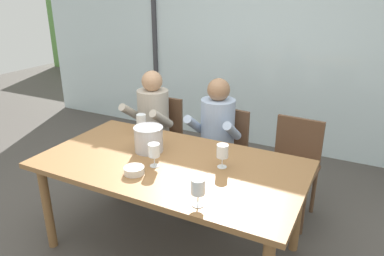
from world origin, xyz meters
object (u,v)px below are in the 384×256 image
person_beige_jumper (149,122)px  person_pale_blue_shirt (214,134)px  wine_glass_center_pour (222,152)px  chair_left_of_center (223,148)px  ice_bucket_primary (149,139)px  wine_glass_near_bucket (198,188)px  chair_near_curtain (160,133)px  wine_glass_by_left_taster (154,151)px  tasting_bowl (134,170)px  wine_glass_by_right_taster (141,121)px  chair_center (294,161)px  dining_table (171,171)px

person_beige_jumper → person_pale_blue_shirt: (0.73, -0.00, 0.00)m
wine_glass_center_pour → chair_left_of_center: bearing=111.6°
ice_bucket_primary → wine_glass_near_bucket: (0.69, -0.51, 0.01)m
chair_near_curtain → wine_glass_by_left_taster: (0.63, -1.08, 0.36)m
person_beige_jumper → wine_glass_near_bucket: (1.16, -1.22, 0.19)m
person_beige_jumper → person_pale_blue_shirt: size_ratio=1.00×
tasting_bowl → chair_left_of_center: bearing=81.4°
chair_left_of_center → person_beige_jumper: size_ratio=0.74×
ice_bucket_primary → wine_glass_near_bucket: bearing=-36.9°
tasting_bowl → wine_glass_by_right_taster: wine_glass_by_right_taster is taller
chair_center → tasting_bowl: (-0.85, -1.22, 0.27)m
chair_left_of_center → wine_glass_center_pour: wine_glass_center_pour is taller
chair_left_of_center → tasting_bowl: bearing=-93.6°
tasting_bowl → wine_glass_center_pour: 0.63m
ice_bucket_primary → person_beige_jumper: bearing=123.9°
person_beige_jumper → tasting_bowl: person_beige_jumper is taller
chair_center → dining_table: bearing=-123.4°
person_beige_jumper → wine_glass_by_left_taster: bearing=-50.5°
chair_near_curtain → person_pale_blue_shirt: bearing=-13.2°
person_beige_jumper → person_pale_blue_shirt: same height
ice_bucket_primary → tasting_bowl: bearing=-71.9°
chair_center → ice_bucket_primary: 1.34m
person_pale_blue_shirt → ice_bucket_primary: (-0.25, -0.70, 0.17)m
chair_near_curtain → tasting_bowl: size_ratio=6.35×
chair_left_of_center → ice_bucket_primary: ice_bucket_primary is taller
chair_left_of_center → wine_glass_by_left_taster: wine_glass_by_left_taster is taller
ice_bucket_primary → wine_glass_by_left_taster: ice_bucket_primary is taller
chair_center → wine_glass_by_left_taster: (-0.79, -1.06, 0.36)m
chair_left_of_center → wine_glass_center_pour: size_ratio=5.17×
wine_glass_near_bucket → wine_glass_by_right_taster: same height
person_pale_blue_shirt → wine_glass_center_pour: (0.37, -0.70, 0.19)m
person_beige_jumper → wine_glass_by_right_taster: person_beige_jumper is taller
chair_left_of_center → dining_table: bearing=-87.9°
wine_glass_by_left_taster → wine_glass_near_bucket: (0.50, -0.31, 0.00)m
chair_center → wine_glass_near_bucket: bearing=-98.1°
person_pale_blue_shirt → ice_bucket_primary: size_ratio=5.28×
wine_glass_by_right_taster → dining_table: bearing=-36.4°
chair_center → person_beige_jumper: size_ratio=0.74×
dining_table → wine_glass_by_left_taster: bearing=-122.6°
wine_glass_by_left_taster → wine_glass_center_pour: size_ratio=1.00×
wine_glass_near_bucket → wine_glass_center_pour: same height
dining_table → chair_left_of_center: 0.93m
chair_near_curtain → wine_glass_center_pour: 1.43m
ice_bucket_primary → wine_glass_near_bucket: 0.86m
chair_near_curtain → person_beige_jumper: person_beige_jumper is taller
wine_glass_center_pour → dining_table: bearing=-164.7°
wine_glass_by_left_taster → chair_center: bearing=53.3°
chair_near_curtain → tasting_bowl: (0.57, -1.24, 0.27)m
person_pale_blue_shirt → chair_near_curtain: bearing=165.9°
chair_left_of_center → chair_center: (0.67, 0.03, 0.00)m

